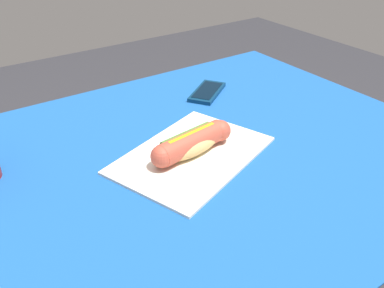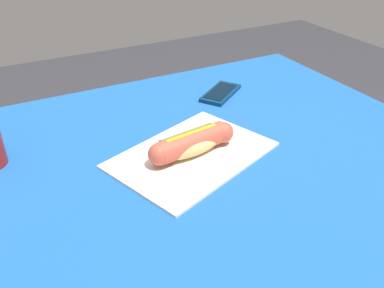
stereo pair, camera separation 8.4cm
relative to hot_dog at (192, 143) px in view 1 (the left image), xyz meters
The scene contains 4 objects.
dining_table 0.18m from the hot_dog, 22.47° to the left, with size 1.11×0.86×0.77m.
paper_wrapper 0.03m from the hot_dog, 82.36° to the right, with size 0.32×0.22×0.01m, color silver.
hot_dog is the anchor object (origin of this frame).
cell_phone 0.32m from the hot_dog, 47.84° to the left, with size 0.15×0.13×0.01m.
Camera 1 is at (-0.42, -0.60, 1.24)m, focal length 38.10 mm.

